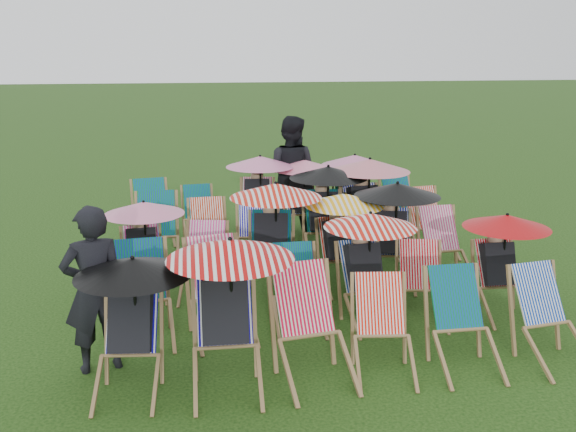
{
  "coord_description": "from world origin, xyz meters",
  "views": [
    {
      "loc": [
        -1.38,
        -7.48,
        2.96
      ],
      "look_at": [
        -0.18,
        0.26,
        0.9
      ],
      "focal_mm": 40.0,
      "sensor_mm": 36.0,
      "label": 1
    }
  ],
  "objects": [
    {
      "name": "ground",
      "position": [
        0.0,
        0.0,
        0.0
      ],
      "size": [
        100.0,
        100.0,
        0.0
      ],
      "primitive_type": "plane",
      "color": "black",
      "rests_on": "ground"
    },
    {
      "name": "deckchair_0",
      "position": [
        -1.95,
        -2.19,
        0.64
      ],
      "size": [
        1.02,
        1.08,
        1.21
      ],
      "rotation": [
        0.0,
        0.0,
        -0.12
      ],
      "color": "olive",
      "rests_on": "ground"
    },
    {
      "name": "deckchair_1",
      "position": [
        -1.11,
        -2.23,
        0.71
      ],
      "size": [
        1.14,
        1.18,
        1.35
      ],
      "rotation": [
        0.0,
        0.0,
        -0.02
      ],
      "color": "olive",
      "rests_on": "ground"
    },
    {
      "name": "deckchair_2",
      "position": [
        -0.34,
        -2.22,
        0.5
      ],
      "size": [
        0.79,
        1.0,
        1.0
      ],
      "rotation": [
        0.0,
        0.0,
        0.15
      ],
      "color": "olive",
      "rests_on": "ground"
    },
    {
      "name": "deckchair_3",
      "position": [
        0.33,
        -2.21,
        0.43
      ],
      "size": [
        0.66,
        0.86,
        0.86
      ],
      "rotation": [
        0.0,
        0.0,
        -0.12
      ],
      "color": "olive",
      "rests_on": "ground"
    },
    {
      "name": "deckchair_4",
      "position": [
        1.11,
        -2.24,
        0.45
      ],
      "size": [
        0.6,
        0.84,
        0.91
      ],
      "rotation": [
        0.0,
        0.0,
        0.0
      ],
      "color": "olive",
      "rests_on": "ground"
    },
    {
      "name": "deckchair_5",
      "position": [
        2.01,
        -2.24,
        0.44
      ],
      "size": [
        0.69,
        0.89,
        0.89
      ],
      "rotation": [
        0.0,
        0.0,
        0.14
      ],
      "color": "olive",
      "rests_on": "ground"
    },
    {
      "name": "deckchair_6",
      "position": [
        -1.93,
        -1.12,
        0.49
      ],
      "size": [
        0.72,
        0.95,
        0.97
      ],
      "rotation": [
        0.0,
        0.0,
        0.09
      ],
      "color": "olive",
      "rests_on": "ground"
    },
    {
      "name": "deckchair_7",
      "position": [
        -1.12,
        -1.16,
        0.49
      ],
      "size": [
        0.79,
        1.0,
        0.98
      ],
      "rotation": [
        0.0,
        0.0,
        0.17
      ],
      "color": "olive",
      "rests_on": "ground"
    },
    {
      "name": "deckchair_8",
      "position": [
        -0.29,
        -1.08,
        0.43
      ],
      "size": [
        0.57,
        0.79,
        0.86
      ],
      "rotation": [
        0.0,
        0.0,
        0.0
      ],
      "color": "olive",
      "rests_on": "ground"
    },
    {
      "name": "deckchair_9",
      "position": [
        0.51,
        -1.05,
        0.64
      ],
      "size": [
        1.03,
        1.1,
        1.22
      ],
      "rotation": [
        0.0,
        0.0,
        0.13
      ],
      "color": "olive",
      "rests_on": "ground"
    },
    {
      "name": "deckchair_10",
      "position": [
        1.1,
        -1.13,
        0.42
      ],
      "size": [
        0.69,
        0.86,
        0.84
      ],
      "rotation": [
        0.0,
        0.0,
        -0.19
      ],
      "color": "olive",
      "rests_on": "ground"
    },
    {
      "name": "deckchair_11",
      "position": [
        2.07,
        -1.09,
        0.61
      ],
      "size": [
        0.97,
        1.01,
        1.15
      ],
      "rotation": [
        0.0,
        0.0,
        -0.02
      ],
      "color": "olive",
      "rests_on": "ground"
    },
    {
      "name": "deckchair_12",
      "position": [
        -1.99,
        0.13,
        0.61
      ],
      "size": [
        0.98,
        1.04,
        1.16
      ],
      "rotation": [
        0.0,
        0.0,
        0.1
      ],
      "color": "olive",
      "rests_on": "ground"
    },
    {
      "name": "deckchair_13",
      "position": [
        -1.26,
        -0.02,
        0.43
      ],
      "size": [
        0.71,
        0.89,
        0.86
      ],
      "rotation": [
        0.0,
        0.0,
        -0.19
      ],
      "color": "olive",
      "rests_on": "ground"
    },
    {
      "name": "deckchair_14",
      "position": [
        -0.41,
        0.05,
        0.71
      ],
      "size": [
        1.14,
        1.21,
        1.35
      ],
      "rotation": [
        0.0,
        0.0,
        -0.17
      ],
      "color": "olive",
      "rests_on": "ground"
    },
    {
      "name": "deckchair_15",
      "position": [
        0.48,
        0.04,
        0.63
      ],
      "size": [
        1.01,
        1.07,
        1.2
      ],
      "rotation": [
        0.0,
        0.0,
        0.07
      ],
      "color": "olive",
      "rests_on": "ground"
    },
    {
      "name": "deckchair_16",
      "position": [
        1.14,
        0.07,
        0.69
      ],
      "size": [
        1.1,
        1.17,
        1.3
      ],
      "rotation": [
        0.0,
        0.0,
        -0.21
      ],
      "color": "olive",
      "rests_on": "ground"
    },
    {
      "name": "deckchair_17",
      "position": [
        1.89,
        0.11,
        0.45
      ],
      "size": [
        0.65,
        0.87,
        0.9
      ],
      "rotation": [
        0.0,
        0.0,
        0.06
      ],
      "color": "olive",
      "rests_on": "ground"
    },
    {
      "name": "deckchair_18",
      "position": [
        -1.88,
        1.25,
        0.49
      ],
      "size": [
        0.65,
        0.91,
        0.98
      ],
      "rotation": [
        0.0,
        0.0,
        -0.0
      ],
      "color": "olive",
      "rests_on": "ground"
    },
    {
      "name": "deckchair_19",
      "position": [
        -1.15,
        1.16,
        0.44
      ],
      "size": [
        0.63,
        0.85,
        0.89
      ],
      "rotation": [
        0.0,
        0.0,
        0.05
      ],
      "color": "olive",
      "rests_on": "ground"
    },
    {
      "name": "deckchair_20",
      "position": [
        -0.5,
        1.12,
        0.46
      ],
      "size": [
        0.66,
        0.88,
        0.91
      ],
      "rotation": [
        0.0,
        0.0,
        -0.07
      ],
      "color": "olive",
      "rests_on": "ground"
    },
    {
      "name": "deckchair_21",
      "position": [
        0.52,
        1.22,
        0.7
      ],
      "size": [
        1.12,
        1.17,
        1.33
      ],
      "rotation": [
        0.0,
        0.0,
        -0.05
      ],
      "color": "olive",
      "rests_on": "ground"
    },
    {
      "name": "deckchair_22",
      "position": [
        1.17,
        1.32,
        0.74
      ],
      "size": [
        1.18,
        1.26,
        1.4
      ],
      "rotation": [
        0.0,
        0.0,
        0.12
      ],
      "color": "olive",
      "rests_on": "ground"
    },
    {
      "name": "deckchair_23",
      "position": [
        2.06,
        1.14,
        0.47
      ],
      "size": [
        0.73,
        0.93,
        0.94
      ],
      "rotation": [
        0.0,
        0.0,
        0.13
      ],
      "color": "olive",
      "rests_on": "ground"
    },
    {
      "name": "deckchair_24",
      "position": [
        -1.99,
        2.42,
        0.47
      ],
      "size": [
        0.74,
        0.94,
        0.94
      ],
      "rotation": [
        0.0,
        0.0,
        0.15
      ],
      "color": "olive",
      "rests_on": "ground"
    },
    {
      "name": "deckchair_25",
      "position": [
        -1.27,
        2.4,
        0.41
      ],
      "size": [
        0.61,
        0.8,
        0.83
      ],
      "rotation": [
        0.0,
        0.0,
        0.08
      ],
      "color": "olive",
      "rests_on": "ground"
    },
    {
      "name": "deckchair_26",
      "position": [
        -0.34,
        2.42,
        0.69
      ],
      "size": [
        1.1,
        1.16,
        1.3
      ],
      "rotation": [
        0.0,
        0.0,
        -0.15
      ],
      "color": "olive",
      "rests_on": "ground"
    },
    {
      "name": "deckchair_27",
      "position": [
        0.4,
        2.41,
        0.64
      ],
      "size": [
        1.03,
        1.08,
        1.22
      ],
      "rotation": [
        0.0,
        0.0,
        0.05
      ],
      "color": "olive",
      "rests_on": "ground"
    },
    {
      "name": "deckchair_28",
      "position": [
        1.2,
        2.4,
        0.68
      ],
      "size": [
        1.08,
        1.14,
        1.28
      ],
      "rotation": [
        0.0,
        0.0,
        -0.12
      ],
      "color": "olive",
      "rests_on": "ground"
    },
    {
      "name": "deckchair_29",
      "position": [
        2.07,
        2.42,
        0.46
      ],
      "size": [
        0.69,
        0.9,
        0.91
      ],
      "rotation": [
        0.0,
        0.0,
        0.11
      ],
      "color": "olive",
      "rests_on": "ground"
    },
    {
      "name": "person_left",
      "position": [
        -2.3,
        -1.73,
        0.8
      ],
      "size": [
        0.67,
        0.54,
        1.6
      ],
      "primitive_type": "imported",
      "rotation": [
        0.0,
        0.0,
        3.44
      ],
      "color": "black",
      "rests_on": "ground"
    },
    {
      "name": "person_rear",
      "position": [
        0.26,
        2.88,
        0.95
      ],
      "size": [
        1.15,
        1.06,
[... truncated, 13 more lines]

